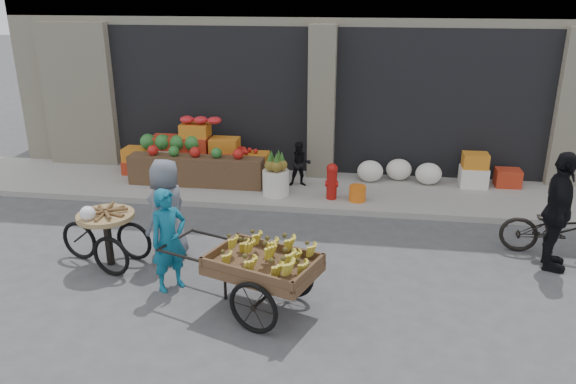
# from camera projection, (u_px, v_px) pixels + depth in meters

# --- Properties ---
(ground) EXTENTS (80.00, 80.00, 0.00)m
(ground) POSITION_uv_depth(u_px,v_px,m) (286.00, 296.00, 7.68)
(ground) COLOR #424244
(ground) RESTS_ON ground
(sidewalk) EXTENTS (18.00, 2.20, 0.12)m
(sidewalk) POSITION_uv_depth(u_px,v_px,m) (316.00, 191.00, 11.47)
(sidewalk) COLOR gray
(sidewalk) RESTS_ON ground
(building) EXTENTS (14.00, 6.45, 7.00)m
(building) POSITION_uv_depth(u_px,v_px,m) (334.00, 13.00, 13.98)
(building) COLOR beige
(building) RESTS_ON ground
(fruit_display) EXTENTS (3.10, 1.12, 1.24)m
(fruit_display) POSITION_uv_depth(u_px,v_px,m) (201.00, 153.00, 11.86)
(fruit_display) COLOR #AD2E18
(fruit_display) RESTS_ON sidewalk
(pineapple_bin) EXTENTS (0.52, 0.52, 0.50)m
(pineapple_bin) POSITION_uv_depth(u_px,v_px,m) (276.00, 183.00, 11.00)
(pineapple_bin) COLOR silver
(pineapple_bin) RESTS_ON sidewalk
(fire_hydrant) EXTENTS (0.22, 0.22, 0.71)m
(fire_hydrant) POSITION_uv_depth(u_px,v_px,m) (332.00, 180.00, 10.76)
(fire_hydrant) COLOR #A5140F
(fire_hydrant) RESTS_ON sidewalk
(orange_bucket) EXTENTS (0.32, 0.32, 0.30)m
(orange_bucket) POSITION_uv_depth(u_px,v_px,m) (357.00, 193.00, 10.72)
(orange_bucket) COLOR orange
(orange_bucket) RESTS_ON sidewalk
(right_bay_goods) EXTENTS (3.35, 0.60, 0.70)m
(right_bay_goods) POSITION_uv_depth(u_px,v_px,m) (446.00, 171.00, 11.55)
(right_bay_goods) COLOR silver
(right_bay_goods) RESTS_ON sidewalk
(seated_person) EXTENTS (0.51, 0.43, 0.93)m
(seated_person) POSITION_uv_depth(u_px,v_px,m) (300.00, 164.00, 11.43)
(seated_person) COLOR black
(seated_person) RESTS_ON sidewalk
(banana_cart) EXTENTS (2.48, 1.63, 0.97)m
(banana_cart) POSITION_uv_depth(u_px,v_px,m) (259.00, 261.00, 7.13)
(banana_cart) COLOR brown
(banana_cart) RESTS_ON ground
(vendor_woman) EXTENTS (0.62, 0.63, 1.47)m
(vendor_woman) POSITION_uv_depth(u_px,v_px,m) (169.00, 240.00, 7.66)
(vendor_woman) COLOR #0F5A79
(vendor_woman) RESTS_ON ground
(tricycle_cart) EXTENTS (1.46, 1.00, 0.95)m
(tricycle_cart) POSITION_uv_depth(u_px,v_px,m) (107.00, 230.00, 8.38)
(tricycle_cart) COLOR #9E7F51
(tricycle_cart) RESTS_ON ground
(vendor_grey) EXTENTS (0.73, 0.90, 1.61)m
(vendor_grey) POSITION_uv_depth(u_px,v_px,m) (167.00, 210.00, 8.50)
(vendor_grey) COLOR slate
(vendor_grey) RESTS_ON ground
(bicycle) EXTENTS (1.80, 0.94, 0.90)m
(bicycle) POSITION_uv_depth(u_px,v_px,m) (559.00, 230.00, 8.67)
(bicycle) COLOR black
(bicycle) RESTS_ON ground
(cyclist) EXTENTS (0.65, 1.13, 1.81)m
(cyclist) POSITION_uv_depth(u_px,v_px,m) (558.00, 212.00, 8.17)
(cyclist) COLOR black
(cyclist) RESTS_ON ground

